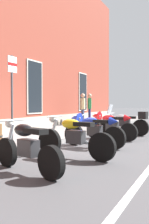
% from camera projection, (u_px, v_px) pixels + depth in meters
% --- Properties ---
extents(ground_plane, '(140.00, 140.00, 0.00)m').
position_uv_depth(ground_plane, '(60.00, 144.00, 8.42)').
color(ground_plane, '#424244').
extents(sidewalk, '(33.93, 2.94, 0.16)m').
position_uv_depth(sidewalk, '(24.00, 139.00, 9.06)').
color(sidewalk, slate).
rests_on(sidewalk, ground_plane).
extents(motorcycle_black_naked, '(0.84, 1.96, 1.00)m').
position_uv_depth(motorcycle_black_naked, '(26.00, 147.00, 4.92)').
color(motorcycle_black_naked, black).
rests_on(motorcycle_black_naked, ground_plane).
extents(motorcycle_yellow_naked, '(0.62, 2.20, 1.02)m').
position_uv_depth(motorcycle_yellow_naked, '(73.00, 137.00, 6.25)').
color(motorcycle_yellow_naked, black).
rests_on(motorcycle_yellow_naked, ground_plane).
extents(motorcycle_blue_sport, '(0.64, 2.09, 1.04)m').
position_uv_depth(motorcycle_blue_sport, '(91.00, 129.00, 7.82)').
color(motorcycle_blue_sport, black).
rests_on(motorcycle_blue_sport, ground_plane).
extents(motorcycle_red_sport, '(0.64, 2.01, 1.04)m').
position_uv_depth(motorcycle_red_sport, '(109.00, 124.00, 9.39)').
color(motorcycle_red_sport, black).
rests_on(motorcycle_red_sport, ground_plane).
extents(motorcycle_silver_touring, '(0.65, 2.16, 1.29)m').
position_uv_depth(motorcycle_silver_touring, '(126.00, 122.00, 10.79)').
color(motorcycle_silver_touring, black).
rests_on(motorcycle_silver_touring, ground_plane).
extents(pedestrian_tan_coat, '(0.65, 0.29, 1.73)m').
position_uv_depth(pedestrian_tan_coat, '(83.00, 107.00, 14.26)').
color(pedestrian_tan_coat, '#2D3351').
rests_on(pedestrian_tan_coat, sidewalk).
extents(pedestrian_striped_shirt, '(0.56, 0.32, 1.75)m').
position_uv_depth(pedestrian_striped_shirt, '(90.00, 107.00, 14.85)').
color(pedestrian_striped_shirt, '#1E1E4C').
rests_on(pedestrian_striped_shirt, sidewalk).
extents(parking_sign, '(0.36, 0.07, 2.50)m').
position_uv_depth(parking_sign, '(12.00, 87.00, 7.11)').
color(parking_sign, '#4C4C51').
rests_on(parking_sign, sidewalk).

